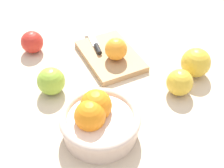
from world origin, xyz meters
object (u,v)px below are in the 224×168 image
knife (95,43)px  apple_back_right_2 (51,81)px  bowl (99,120)px  orange_on_board (116,49)px  apple_front_left_2 (196,63)px  apple_back_right (32,42)px  cutting_board (110,56)px  apple_front_left (180,82)px

knife → apple_back_right_2: (-0.10, 0.19, 0.01)m
bowl → orange_on_board: bearing=-43.5°
apple_front_left_2 → orange_on_board: bearing=43.3°
apple_back_right → orange_on_board: bearing=-137.2°
orange_on_board → apple_front_left_2: size_ratio=0.79×
cutting_board → apple_front_left: size_ratio=3.02×
cutting_board → bowl: bearing=140.6°
cutting_board → orange_on_board: (-0.03, -0.00, 0.04)m
cutting_board → apple_back_right_2: size_ratio=2.88×
cutting_board → apple_back_right: apple_back_right is taller
cutting_board → apple_front_left_2: 0.25m
apple_back_right → apple_front_left_2: bearing=-137.0°
apple_front_left_2 → apple_back_right_2: 0.40m
orange_on_board → apple_front_left: (-0.20, -0.07, -0.02)m
bowl → apple_back_right: bearing=-0.2°
apple_front_left → apple_back_right: (0.39, 0.25, -0.00)m
apple_front_left → apple_back_right: apple_front_left is taller
knife → apple_back_right: size_ratio=2.24×
apple_front_left_2 → apple_back_right_2: apple_front_left_2 is taller
orange_on_board → apple_front_left_2: orange_on_board is taller
orange_on_board → knife: bearing=9.7°
cutting_board → knife: size_ratio=1.39×
orange_on_board → apple_back_right: 0.26m
cutting_board → knife: 0.07m
apple_back_right_2 → bowl: bearing=-171.0°
cutting_board → apple_front_left: (-0.22, -0.07, 0.03)m
knife → apple_front_left: bearing=-163.9°
knife → apple_back_right: apple_back_right is taller
apple_back_right_2 → knife: bearing=-64.0°
bowl → apple_front_left: size_ratio=2.65×
orange_on_board → apple_back_right_2: bearing=91.0°
cutting_board → apple_back_right: 0.24m
bowl → knife: bearing=-30.3°
orange_on_board → apple_front_left: orange_on_board is taller
bowl → apple_back_right_2: bowl is taller
orange_on_board → apple_back_right: (0.19, 0.18, -0.02)m
apple_front_left → apple_back_right_2: bearing=55.3°
apple_front_left → apple_back_right: bearing=32.4°
orange_on_board → knife: 0.10m
apple_front_left → orange_on_board: bearing=19.0°
apple_back_right_2 → cutting_board: bearing=-81.5°
bowl → apple_back_right_2: size_ratio=2.53×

